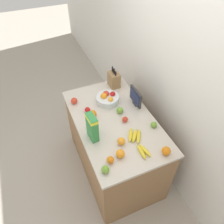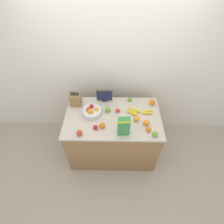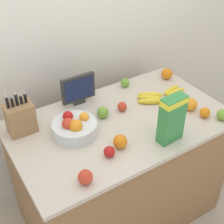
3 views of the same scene
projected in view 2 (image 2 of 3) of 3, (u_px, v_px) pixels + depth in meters
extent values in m
plane|color=#B2A899|center=(113.00, 149.00, 3.29)|extent=(14.00, 14.00, 0.00)
cube|color=silver|center=(113.00, 71.00, 2.79)|extent=(9.00, 0.06, 2.60)
cube|color=olive|center=(113.00, 135.00, 2.96)|extent=(1.41, 0.83, 0.90)
cube|color=beige|center=(113.00, 117.00, 2.62)|extent=(1.44, 0.86, 0.03)
cube|color=#937047|center=(76.00, 100.00, 2.72)|extent=(0.17, 0.12, 0.20)
cylinder|color=black|center=(71.00, 93.00, 2.62)|extent=(0.02, 0.02, 0.07)
cube|color=silver|center=(70.00, 90.00, 2.58)|extent=(0.01, 0.00, 0.04)
cylinder|color=black|center=(73.00, 94.00, 2.62)|extent=(0.02, 0.02, 0.06)
cube|color=silver|center=(72.00, 91.00, 2.59)|extent=(0.01, 0.00, 0.04)
cylinder|color=black|center=(74.00, 93.00, 2.62)|extent=(0.02, 0.02, 0.07)
cube|color=silver|center=(74.00, 91.00, 2.58)|extent=(0.01, 0.00, 0.03)
cylinder|color=black|center=(76.00, 94.00, 2.62)|extent=(0.02, 0.02, 0.05)
cube|color=silver|center=(76.00, 92.00, 2.60)|extent=(0.01, 0.00, 0.03)
cylinder|color=black|center=(78.00, 94.00, 2.62)|extent=(0.02, 0.02, 0.06)
cube|color=silver|center=(78.00, 91.00, 2.59)|extent=(0.01, 0.00, 0.03)
cube|color=#2D2D2D|center=(105.00, 101.00, 2.83)|extent=(0.09, 0.03, 0.03)
cube|color=#2D2D2D|center=(104.00, 95.00, 2.75)|extent=(0.25, 0.02, 0.19)
cube|color=#19234C|center=(104.00, 96.00, 2.74)|extent=(0.21, 0.00, 0.16)
cube|color=#338442|center=(124.00, 126.00, 2.29)|extent=(0.16, 0.09, 0.30)
cube|color=yellow|center=(124.00, 120.00, 2.20)|extent=(0.17, 0.09, 0.04)
cylinder|color=silver|center=(92.00, 112.00, 2.62)|extent=(0.28, 0.28, 0.08)
sphere|color=orange|center=(97.00, 109.00, 2.59)|extent=(0.06, 0.06, 0.06)
sphere|color=red|center=(92.00, 106.00, 2.63)|extent=(0.07, 0.07, 0.07)
sphere|color=red|center=(89.00, 110.00, 2.58)|extent=(0.08, 0.08, 0.08)
sphere|color=orange|center=(91.00, 112.00, 2.54)|extent=(0.08, 0.08, 0.08)
ellipsoid|color=yellow|center=(132.00, 113.00, 2.63)|extent=(0.18, 0.13, 0.04)
ellipsoid|color=yellow|center=(133.00, 111.00, 2.66)|extent=(0.17, 0.15, 0.04)
ellipsoid|color=yellow|center=(135.00, 110.00, 2.68)|extent=(0.18, 0.13, 0.04)
ellipsoid|color=yellow|center=(148.00, 113.00, 2.63)|extent=(0.18, 0.04, 0.04)
ellipsoid|color=yellow|center=(147.00, 111.00, 2.66)|extent=(0.18, 0.07, 0.04)
sphere|color=#6B9E33|center=(155.00, 134.00, 2.34)|extent=(0.08, 0.08, 0.08)
sphere|color=red|center=(79.00, 133.00, 2.36)|extent=(0.08, 0.08, 0.08)
sphere|color=red|center=(95.00, 127.00, 2.43)|extent=(0.07, 0.07, 0.07)
sphere|color=#6B9E33|center=(108.00, 110.00, 2.65)|extent=(0.08, 0.08, 0.08)
sphere|color=#6B9E33|center=(130.00, 99.00, 2.82)|extent=(0.07, 0.07, 0.07)
sphere|color=red|center=(118.00, 110.00, 2.65)|extent=(0.07, 0.07, 0.07)
sphere|color=orange|center=(146.00, 123.00, 2.47)|extent=(0.09, 0.09, 0.09)
sphere|color=orange|center=(136.00, 119.00, 2.53)|extent=(0.08, 0.08, 0.08)
sphere|color=orange|center=(102.00, 125.00, 2.44)|extent=(0.08, 0.08, 0.08)
sphere|color=orange|center=(149.00, 129.00, 2.40)|extent=(0.07, 0.07, 0.07)
sphere|color=orange|center=(152.00, 102.00, 2.76)|extent=(0.09, 0.09, 0.09)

